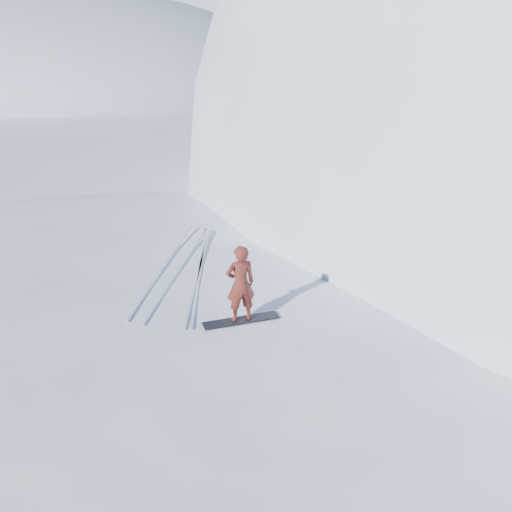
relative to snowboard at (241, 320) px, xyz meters
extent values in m
plane|color=white|center=(-2.22, -1.90, -2.41)|extent=(400.00, 400.00, 0.00)
ellipsoid|color=white|center=(-1.22, 1.10, -2.41)|extent=(36.00, 28.00, 4.80)
ellipsoid|color=white|center=(-42.22, 108.10, -2.41)|extent=(140.00, 90.00, 36.00)
ellipsoid|color=white|center=(-4.22, 4.10, -2.41)|extent=(7.00, 6.30, 1.00)
ellipsoid|color=white|center=(4.78, 2.10, -2.41)|extent=(4.00, 3.60, 0.60)
cube|color=black|center=(0.00, 0.00, 0.00)|extent=(1.50, 1.24, 0.03)
imported|color=maroon|center=(0.00, 0.00, 0.86)|extent=(0.74, 0.70, 1.69)
cube|color=silver|center=(-2.90, 2.12, 0.01)|extent=(1.26, 5.89, 0.04)
cube|color=silver|center=(-2.44, 2.12, 0.01)|extent=(1.15, 5.91, 0.04)
cube|color=silver|center=(-1.92, 2.12, 0.01)|extent=(1.91, 5.73, 0.04)
cube|color=silver|center=(-1.90, 2.12, 0.01)|extent=(2.16, 5.64, 0.04)
camera|label=1|loc=(3.75, -9.99, 5.98)|focal=40.00mm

